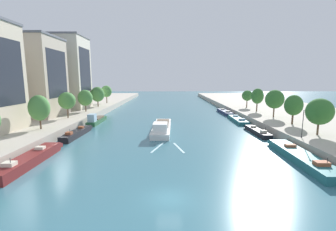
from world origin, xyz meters
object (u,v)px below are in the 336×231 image
(tree_right_distant, at_px, (293,105))
(tree_right_third, at_px, (247,96))
(moored_boat_left_near, at_px, (76,133))
(moored_boat_right_end, at_px, (300,157))
(moored_boat_right_far, at_px, (237,120))
(tree_right_past_mid, at_px, (257,96))
(tree_left_midway, at_px, (85,98))
(tree_right_end_of_row, at_px, (274,99))
(tree_left_second, at_px, (106,91))
(tree_left_distant, at_px, (66,101))
(tree_left_past_mid, at_px, (97,94))
(lamppost_right_bank, at_px, (302,122))
(moored_boat_left_lone, at_px, (96,120))
(moored_boat_right_downstream, at_px, (257,131))
(moored_boat_left_far, at_px, (29,160))
(barge_midriver, at_px, (161,127))
(moored_boat_right_near, at_px, (224,112))
(tree_left_far, at_px, (39,108))

(tree_right_distant, distance_m, tree_right_third, 29.61)
(moored_boat_left_near, distance_m, moored_boat_right_end, 40.32)
(moored_boat_right_far, relative_size, tree_right_past_mid, 1.91)
(tree_left_midway, distance_m, tree_right_end_of_row, 52.99)
(moored_boat_left_near, relative_size, tree_left_second, 1.74)
(tree_left_distant, distance_m, tree_right_past_mid, 53.47)
(tree_left_past_mid, distance_m, lamppost_right_bank, 64.74)
(moored_boat_left_lone, distance_m, moored_boat_right_end, 47.28)
(moored_boat_left_lone, xyz_separation_m, moored_boat_right_end, (37.88, -28.29, -0.27))
(moored_boat_left_lone, relative_size, moored_boat_right_downstream, 1.07)
(moored_boat_left_far, bearing_deg, tree_right_end_of_row, 31.32)
(moored_boat_left_far, xyz_separation_m, moored_boat_right_end, (37.85, 1.25, -0.09))
(moored_boat_right_end, height_order, tree_left_second, tree_left_second)
(moored_boat_right_downstream, relative_size, tree_left_distant, 1.71)
(moored_boat_left_near, bearing_deg, tree_right_end_of_row, 14.98)
(barge_midriver, height_order, tree_left_midway, tree_left_midway)
(barge_midriver, distance_m, moored_boat_right_near, 33.50)
(barge_midriver, xyz_separation_m, tree_left_midway, (-23.44, 18.15, 5.11))
(tree_right_end_of_row, bearing_deg, barge_midriver, -164.86)
(moored_boat_left_near, distance_m, tree_left_midway, 24.12)
(moored_boat_right_downstream, relative_size, tree_right_third, 1.88)
(moored_boat_left_lone, bearing_deg, moored_boat_right_far, 4.02)
(moored_boat_right_near, xyz_separation_m, lamppost_right_bank, (3.13, -39.40, 3.92))
(tree_left_far, bearing_deg, tree_right_end_of_row, 15.12)
(tree_right_past_mid, bearing_deg, tree_right_end_of_row, -88.92)
(moored_boat_right_near, height_order, tree_right_third, tree_right_third)
(tree_right_past_mid, bearing_deg, moored_boat_right_end, -102.04)
(moored_boat_left_lone, bearing_deg, moored_boat_left_far, -89.94)
(moored_boat_left_near, bearing_deg, moored_boat_right_near, 39.18)
(moored_boat_right_near, height_order, lamppost_right_bank, lamppost_right_bank)
(tree_left_far, xyz_separation_m, tree_left_distant, (-0.25, 12.91, 0.19))
(moored_boat_left_lone, bearing_deg, tree_left_midway, 123.35)
(lamppost_right_bank, bearing_deg, tree_left_past_mid, 137.11)
(moored_boat_left_lone, xyz_separation_m, moored_boat_right_near, (38.21, 17.15, -0.33))
(moored_boat_left_far, xyz_separation_m, tree_right_end_of_row, (46.05, 28.02, 5.82))
(tree_left_past_mid, relative_size, tree_right_distant, 1.10)
(moored_boat_left_lone, relative_size, tree_right_end_of_row, 1.69)
(tree_left_distant, bearing_deg, tree_left_second, 89.70)
(moored_boat_right_downstream, height_order, tree_left_far, tree_left_far)
(barge_midriver, relative_size, moored_boat_left_far, 1.34)
(tree_left_past_mid, bearing_deg, tree_right_distant, -31.93)
(moored_boat_right_near, distance_m, tree_left_second, 47.61)
(moored_boat_right_end, distance_m, moored_boat_right_downstream, 16.46)
(moored_boat_right_near, bearing_deg, barge_midriver, -128.04)
(moored_boat_right_near, xyz_separation_m, tree_left_past_mid, (-44.29, 4.65, 5.69))
(tree_right_end_of_row, xyz_separation_m, tree_right_past_mid, (-0.20, 10.74, -0.02))
(moored_boat_left_near, distance_m, tree_right_distant, 46.15)
(moored_boat_right_near, relative_size, tree_left_second, 1.87)
(tree_left_distant, xyz_separation_m, tree_left_second, (0.19, 36.26, 0.41))
(tree_left_past_mid, bearing_deg, tree_right_past_mid, -13.62)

